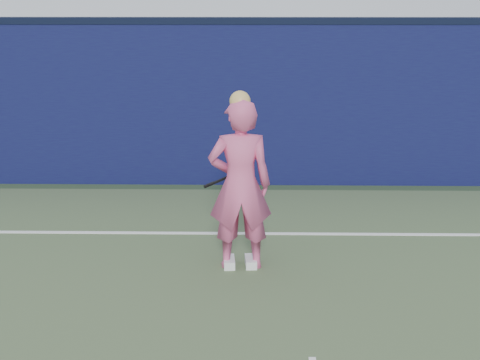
{
  "coord_description": "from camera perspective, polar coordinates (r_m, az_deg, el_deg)",
  "views": [
    {
      "loc": [
        -0.51,
        -3.96,
        2.9
      ],
      "look_at": [
        -0.63,
        2.96,
        1.0
      ],
      "focal_mm": 50.0,
      "sensor_mm": 36.0,
      "label": 1
    }
  ],
  "objects": [
    {
      "name": "backstop_wall",
      "position": [
        10.6,
        3.78,
        6.37
      ],
      "size": [
        24.0,
        0.4,
        2.5
      ],
      "primitive_type": "cube",
      "color": "#0D0D3C",
      "rests_on": "ground"
    },
    {
      "name": "wall_cap",
      "position": [
        10.48,
        3.91,
        13.41
      ],
      "size": [
        24.0,
        0.42,
        0.1
      ],
      "primitive_type": "cube",
      "color": "black",
      "rests_on": "backstop_wall"
    },
    {
      "name": "player",
      "position": [
        7.19,
        0.0,
        -0.4
      ],
      "size": [
        0.72,
        0.5,
        1.96
      ],
      "rotation": [
        0.0,
        0.0,
        3.21
      ],
      "color": "#D95486",
      "rests_on": "ground"
    },
    {
      "name": "racket",
      "position": [
        7.67,
        -0.2,
        0.52
      ],
      "size": [
        0.56,
        0.31,
        0.32
      ],
      "rotation": [
        0.0,
        0.0,
        0.37
      ],
      "color": "black",
      "rests_on": "ground"
    }
  ]
}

